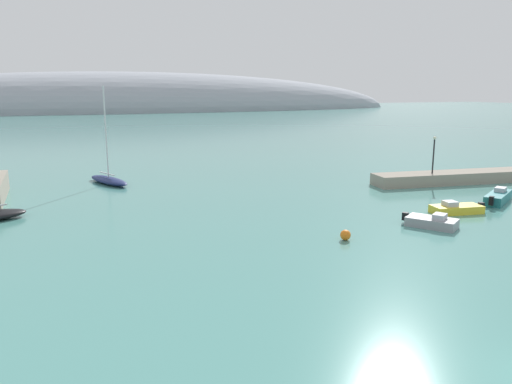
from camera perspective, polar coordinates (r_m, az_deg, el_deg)
The scene contains 8 objects.
breakwater_rocks at distance 60.28m, azimuth 22.31°, elevation 1.59°, with size 20.47×3.21×1.27m, color gray.
distant_ridge at distance 245.74m, azimuth -14.52°, elevation 8.97°, with size 286.18×56.60×36.20m, color #999EA8.
sailboat_navy_near_shore at distance 57.53m, azimuth -16.51°, elevation 1.40°, with size 4.46×7.63×10.68m.
motorboat_yellow_foreground at distance 45.46m, azimuth 21.96°, elevation -1.78°, with size 4.82×2.50×1.06m.
motorboat_grey_alongside_breakwater at distance 40.29m, azimuth 19.49°, elevation -3.24°, with size 3.58×4.08×1.10m.
motorboat_teal_outer at distance 51.32m, azimuth 25.97°, elevation -0.53°, with size 5.44×4.02×1.28m.
mooring_buoy_orange at distance 35.28m, azimuth 10.21°, elevation -4.87°, with size 0.74×0.74×0.74m, color orange.
harbor_lamp_post at distance 57.29m, azimuth 19.69°, elevation 4.49°, with size 0.36×0.36×4.07m.
Camera 1 is at (-16.42, -10.51, 10.35)m, focal length 34.94 mm.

